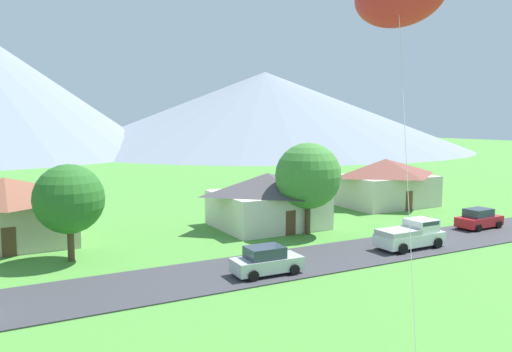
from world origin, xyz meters
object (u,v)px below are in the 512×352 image
house_leftmost (267,199)px  house_right_center (385,181)px  house_left_center (6,211)px  tree_near_left (69,199)px  pickup_truck_white_west_side (411,234)px  parked_car_silver_mid_east (266,261)px  tree_left_of_center (308,176)px  parked_car_red_mid_west (479,219)px

house_leftmost → house_right_center: bearing=12.0°
house_left_center → house_right_center: 36.84m
tree_near_left → pickup_truck_white_west_side: tree_near_left is taller
house_left_center → parked_car_silver_mid_east: bearing=-48.2°
house_right_center → tree_left_of_center: size_ratio=1.39×
house_left_center → pickup_truck_white_west_side: house_left_center is taller
tree_left_of_center → pickup_truck_white_west_side: size_ratio=1.42×
house_right_center → tree_left_of_center: 17.15m
parked_car_silver_mid_east → pickup_truck_white_west_side: 12.24m
house_leftmost → parked_car_silver_mid_east: size_ratio=2.17×
house_left_center → parked_car_silver_mid_east: size_ratio=2.37×
house_leftmost → house_right_center: house_right_center is taller
tree_near_left → parked_car_silver_mid_east: (9.81, -8.73, -3.24)m
house_right_center → pickup_truck_white_west_side: size_ratio=1.98×
house_left_center → tree_near_left: (3.56, -6.24, 1.48)m
parked_car_silver_mid_east → pickup_truck_white_west_side: (12.23, 0.54, 0.19)m
house_right_center → parked_car_silver_mid_east: size_ratio=2.43×
tree_near_left → house_right_center: bearing=11.7°
parked_car_red_mid_west → house_leftmost: bearing=148.6°
house_leftmost → house_right_center: size_ratio=0.89×
tree_near_left → tree_left_of_center: bearing=-2.5°
tree_near_left → pickup_truck_white_west_side: (22.04, -8.19, -3.05)m
house_left_center → parked_car_silver_mid_east: (13.37, -14.97, -1.77)m
pickup_truck_white_west_side → house_left_center: bearing=150.6°
pickup_truck_white_west_side → parked_car_red_mid_west: bearing=12.3°
house_leftmost → tree_left_of_center: size_ratio=1.24×
parked_car_red_mid_west → pickup_truck_white_west_side: bearing=-167.7°
house_leftmost → house_left_center: size_ratio=0.91×
house_right_center → parked_car_red_mid_west: bearing=-95.5°
tree_near_left → parked_car_red_mid_west: (32.03, -6.00, -3.24)m
parked_car_silver_mid_east → house_right_center: bearing=33.6°
house_leftmost → house_right_center: (16.61, 3.53, 0.21)m
house_left_center → pickup_truck_white_west_side: 29.43m
house_right_center → tree_left_of_center: tree_left_of_center is taller
parked_car_red_mid_west → house_left_center: bearing=161.0°
parked_car_silver_mid_east → tree_left_of_center: bearing=43.8°
house_leftmost → pickup_truck_white_west_side: (5.37, -11.54, -1.37)m
house_leftmost → parked_car_silver_mid_east: (-6.86, -12.08, -1.56)m
house_left_center → pickup_truck_white_west_side: size_ratio=1.93×
house_left_center → tree_left_of_center: tree_left_of_center is taller
house_right_center → pickup_truck_white_west_side: 18.87m
tree_left_of_center → parked_car_silver_mid_east: tree_left_of_center is taller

